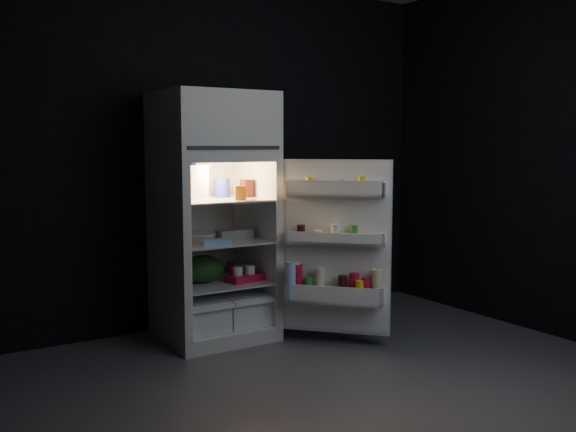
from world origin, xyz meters
TOP-DOWN VIEW (x-y plane):
  - floor at (0.00, 0.00)m, footprint 4.00×3.40m
  - wall_back at (0.00, 1.70)m, footprint 4.00×0.00m
  - wall_right at (2.00, 0.00)m, footprint 0.00×3.40m
  - refrigerator at (-0.15, 1.32)m, footprint 0.76×0.71m
  - fridge_door at (0.49, 0.67)m, footprint 0.64×0.65m
  - milk_jug at (-0.28, 1.33)m, footprint 0.18×0.18m
  - mayo_jar at (-0.05, 1.37)m, footprint 0.15×0.15m
  - jam_jar at (0.12, 1.28)m, footprint 0.13×0.13m
  - amber_bottle at (-0.42, 1.36)m, footprint 0.10×0.10m
  - small_carton at (-0.05, 1.07)m, footprint 0.09×0.08m
  - egg_carton at (-0.01, 1.24)m, footprint 0.28×0.12m
  - pie at (-0.25, 1.36)m, footprint 0.32×0.32m
  - flat_package at (-0.22, 1.07)m, footprint 0.22×0.17m
  - wrapped_pkg at (0.06, 1.45)m, footprint 0.14×0.12m
  - produce_bag at (-0.25, 1.28)m, footprint 0.37×0.33m
  - yogurt_tray at (0.03, 1.15)m, footprint 0.29×0.19m
  - small_can_red at (0.07, 1.46)m, footprint 0.07×0.07m
  - small_can_silver at (0.12, 1.37)m, footprint 0.09×0.09m

SIDE VIEW (x-z plane):
  - floor at x=0.00m, z-range 0.00..0.00m
  - yogurt_tray at x=0.03m, z-range 0.43..0.48m
  - small_can_red at x=0.07m, z-range 0.43..0.52m
  - small_can_silver at x=0.12m, z-range 0.43..0.52m
  - produce_bag at x=-0.25m, z-range 0.43..0.62m
  - fridge_door at x=0.49m, z-range 0.07..1.29m
  - pie at x=-0.25m, z-range 0.73..0.77m
  - flat_package at x=-0.22m, z-range 0.73..0.77m
  - wrapped_pkg at x=0.06m, z-range 0.73..0.78m
  - egg_carton at x=-0.01m, z-range 0.73..0.80m
  - refrigerator at x=-0.15m, z-range 0.07..1.85m
  - small_carton at x=-0.05m, z-range 1.03..1.13m
  - jam_jar at x=0.12m, z-range 1.03..1.16m
  - mayo_jar at x=-0.05m, z-range 1.03..1.17m
  - amber_bottle at x=-0.42m, z-range 1.03..1.25m
  - milk_jug at x=-0.28m, z-range 1.03..1.27m
  - wall_back at x=0.00m, z-range 0.00..2.70m
  - wall_right at x=2.00m, z-range 0.00..2.70m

